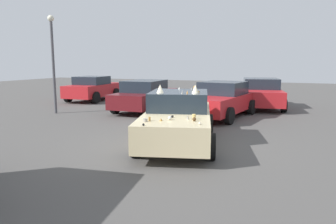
{
  "coord_description": "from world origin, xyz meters",
  "views": [
    {
      "loc": [
        -8.29,
        -3.07,
        2.32
      ],
      "look_at": [
        0.0,
        0.3,
        0.9
      ],
      "focal_mm": 33.94,
      "sensor_mm": 36.0,
      "label": 1
    }
  ],
  "objects_px": {
    "parked_sedan_behind_left": "(145,95)",
    "lot_lamp_post": "(53,55)",
    "parked_sedan_row_back_far": "(261,93)",
    "parked_sedan_behind_right": "(221,100)",
    "art_car_decorated": "(178,118)",
    "parked_sedan_near_right": "(93,88)"
  },
  "relations": [
    {
      "from": "parked_sedan_behind_left",
      "to": "lot_lamp_post",
      "type": "height_order",
      "value": "lot_lamp_post"
    },
    {
      "from": "parked_sedan_row_back_far",
      "to": "lot_lamp_post",
      "type": "distance_m",
      "value": 10.19
    },
    {
      "from": "parked_sedan_behind_right",
      "to": "parked_sedan_behind_left",
      "type": "bearing_deg",
      "value": -86.57
    },
    {
      "from": "art_car_decorated",
      "to": "parked_sedan_behind_right",
      "type": "height_order",
      "value": "art_car_decorated"
    },
    {
      "from": "lot_lamp_post",
      "to": "parked_sedan_row_back_far",
      "type": "bearing_deg",
      "value": -57.62
    },
    {
      "from": "parked_sedan_near_right",
      "to": "lot_lamp_post",
      "type": "distance_m",
      "value": 5.23
    },
    {
      "from": "parked_sedan_behind_left",
      "to": "parked_sedan_behind_right",
      "type": "height_order",
      "value": "parked_sedan_behind_right"
    },
    {
      "from": "parked_sedan_behind_left",
      "to": "parked_sedan_behind_right",
      "type": "bearing_deg",
      "value": -98.06
    },
    {
      "from": "parked_sedan_near_right",
      "to": "parked_sedan_behind_right",
      "type": "xyz_separation_m",
      "value": [
        -2.83,
        -8.48,
        -0.01
      ]
    },
    {
      "from": "parked_sedan_behind_right",
      "to": "parked_sedan_row_back_far",
      "type": "bearing_deg",
      "value": 169.62
    },
    {
      "from": "lot_lamp_post",
      "to": "art_car_decorated",
      "type": "bearing_deg",
      "value": -112.74
    },
    {
      "from": "parked_sedan_row_back_far",
      "to": "parked_sedan_behind_right",
      "type": "xyz_separation_m",
      "value": [
        -3.49,
        1.28,
        -0.01
      ]
    },
    {
      "from": "art_car_decorated",
      "to": "parked_sedan_behind_right",
      "type": "xyz_separation_m",
      "value": [
        4.82,
        -0.14,
        0.0
      ]
    },
    {
      "from": "parked_sedan_near_right",
      "to": "art_car_decorated",
      "type": "bearing_deg",
      "value": -136.9
    },
    {
      "from": "art_car_decorated",
      "to": "parked_sedan_row_back_far",
      "type": "height_order",
      "value": "art_car_decorated"
    },
    {
      "from": "art_car_decorated",
      "to": "parked_sedan_row_back_far",
      "type": "distance_m",
      "value": 8.43
    },
    {
      "from": "parked_sedan_near_right",
      "to": "parked_sedan_row_back_far",
      "type": "bearing_deg",
      "value": -90.49
    },
    {
      "from": "parked_sedan_behind_left",
      "to": "lot_lamp_post",
      "type": "bearing_deg",
      "value": 121.98
    },
    {
      "from": "art_car_decorated",
      "to": "lot_lamp_post",
      "type": "relative_size",
      "value": 1.11
    },
    {
      "from": "art_car_decorated",
      "to": "lot_lamp_post",
      "type": "height_order",
      "value": "lot_lamp_post"
    },
    {
      "from": "parked_sedan_row_back_far",
      "to": "parked_sedan_near_right",
      "type": "distance_m",
      "value": 9.78
    },
    {
      "from": "parked_sedan_row_back_far",
      "to": "parked_sedan_near_right",
      "type": "relative_size",
      "value": 1.12
    }
  ]
}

